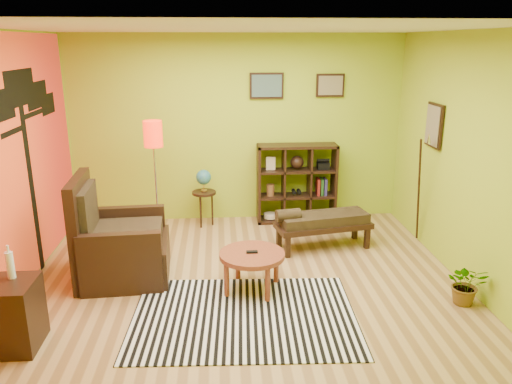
{
  "coord_description": "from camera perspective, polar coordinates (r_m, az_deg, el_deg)",
  "views": [
    {
      "loc": [
        -0.27,
        -5.22,
        2.67
      ],
      "look_at": [
        0.14,
        0.13,
        1.05
      ],
      "focal_mm": 35.0,
      "sensor_mm": 36.0,
      "label": 1
    }
  ],
  "objects": [
    {
      "name": "ground",
      "position": [
        5.87,
        -1.25,
        -10.27
      ],
      "size": [
        5.0,
        5.0,
        0.0
      ],
      "primitive_type": "plane",
      "color": "tan",
      "rests_on": "ground"
    },
    {
      "name": "room_shell",
      "position": [
        5.31,
        -2.39,
        7.35
      ],
      "size": [
        5.04,
        4.54,
        2.82
      ],
      "color": "#9CBC24",
      "rests_on": "ground"
    },
    {
      "name": "zebra_rug",
      "position": [
        5.21,
        -1.36,
        -13.95
      ],
      "size": [
        2.33,
        1.71,
        0.01
      ],
      "primitive_type": "cube",
      "rotation": [
        0.0,
        0.0,
        -0.05
      ],
      "color": "white",
      "rests_on": "ground"
    },
    {
      "name": "coffee_table",
      "position": [
        5.55,
        -0.45,
        -7.54
      ],
      "size": [
        0.72,
        0.72,
        0.47
      ],
      "color": "brown",
      "rests_on": "ground"
    },
    {
      "name": "armchair",
      "position": [
        6.07,
        -15.55,
        -6.1
      ],
      "size": [
        1.08,
        1.08,
        1.23
      ],
      "color": "black",
      "rests_on": "ground"
    },
    {
      "name": "side_cabinet",
      "position": [
        5.12,
        -26.58,
        -12.43
      ],
      "size": [
        0.54,
        0.49,
        0.95
      ],
      "color": "black",
      "rests_on": "ground"
    },
    {
      "name": "floor_lamp",
      "position": [
        6.72,
        -11.62,
        5.27
      ],
      "size": [
        0.25,
        0.25,
        1.69
      ],
      "color": "silver",
      "rests_on": "ground"
    },
    {
      "name": "globe_table",
      "position": [
        7.43,
        -5.99,
        0.96
      ],
      "size": [
        0.36,
        0.36,
        0.87
      ],
      "color": "black",
      "rests_on": "ground"
    },
    {
      "name": "cube_shelf",
      "position": [
        7.63,
        4.76,
        1.0
      ],
      "size": [
        1.2,
        0.35,
        1.2
      ],
      "color": "black",
      "rests_on": "ground"
    },
    {
      "name": "bench",
      "position": [
        6.71,
        7.43,
        -3.35
      ],
      "size": [
        1.33,
        0.69,
        0.59
      ],
      "color": "black",
      "rests_on": "ground"
    },
    {
      "name": "potted_plant",
      "position": [
        5.8,
        22.86,
        -10.11
      ],
      "size": [
        0.53,
        0.56,
        0.35
      ],
      "primitive_type": "imported",
      "rotation": [
        0.0,
        0.0,
        -0.32
      ],
      "color": "#26661E",
      "rests_on": "ground"
    }
  ]
}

